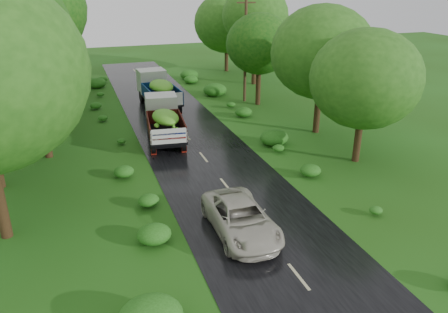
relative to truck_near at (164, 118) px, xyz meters
name	(u,v)px	position (x,y,z in m)	size (l,w,h in m)	color
ground	(299,277)	(1.52, -15.93, -1.46)	(120.00, 120.00, 0.00)	#20470F
road	(247,212)	(1.52, -10.93, -1.45)	(6.50, 80.00, 0.02)	black
road_lines	(239,202)	(1.52, -9.93, -1.44)	(0.12, 69.60, 0.00)	#BFB78C
truck_near	(164,118)	(0.00, 0.00, 0.00)	(2.86, 6.34, 2.58)	black
truck_far	(157,88)	(1.15, 8.02, 0.10)	(2.62, 6.64, 2.74)	black
car	(241,218)	(0.60, -12.50, -0.75)	(2.29, 4.97, 1.38)	beige
utility_pole	(245,48)	(8.63, 7.29, 3.08)	(1.53, 0.43, 8.82)	#382616
trees_left	(8,29)	(-8.91, 5.08, 5.45)	(7.49, 34.17, 9.67)	black
trees_right	(272,37)	(10.69, 6.54, 3.98)	(6.11, 31.26, 8.22)	black
shrubs	(194,141)	(1.52, -1.93, -1.11)	(11.90, 44.00, 0.70)	#205814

